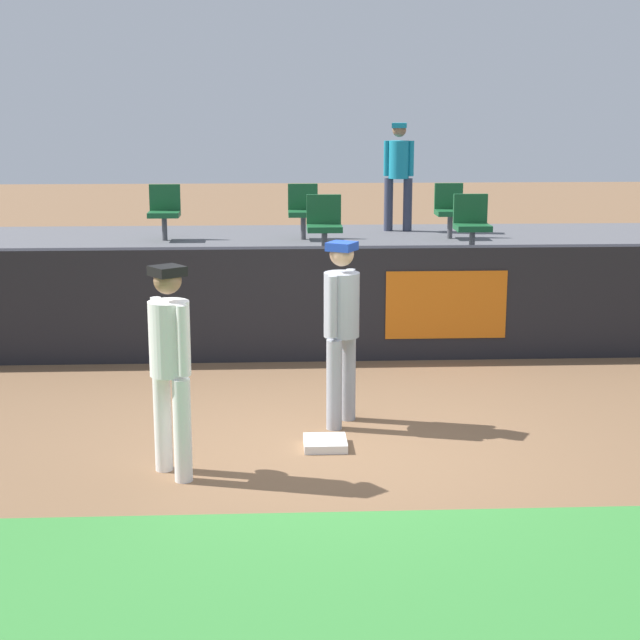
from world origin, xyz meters
name	(u,v)px	position (x,y,z in m)	size (l,w,h in m)	color
ground_plane	(341,447)	(0.00, 0.00, 0.00)	(60.00, 60.00, 0.00)	brown
grass_foreground_strip	(372,599)	(0.00, -2.91, 0.00)	(18.00, 2.80, 0.01)	#388438
first_base	(325,443)	(-0.15, -0.01, 0.04)	(0.40, 0.40, 0.08)	white
player_fielder_home	(170,356)	(-1.50, -0.64, 1.06)	(0.49, 0.59, 1.84)	white
player_runner_visitor	(342,320)	(0.05, 0.67, 1.07)	(0.47, 0.47, 1.84)	#9EA3AD
field_wall	(324,304)	(0.01, 3.21, 0.71)	(18.00, 0.26, 1.41)	black
bleacher_platform	(314,280)	(0.00, 5.78, 0.54)	(18.00, 4.80, 1.07)	#59595E
seat_back_left	(164,209)	(-2.27, 6.45, 1.55)	(0.47, 0.44, 0.84)	#4C4C51
seat_front_center	(324,222)	(0.09, 4.65, 1.55)	(0.47, 0.44, 0.84)	#4C4C51
seat_front_right	(472,222)	(2.12, 4.65, 1.55)	(0.47, 0.44, 0.84)	#4C4C51
seat_back_right	(450,208)	(2.13, 6.45, 1.54)	(0.44, 0.44, 0.84)	#4C4C51
seat_back_center	(303,208)	(-0.14, 6.45, 1.54)	(0.46, 0.44, 0.84)	#4C4C51
spectator_hooded	(399,169)	(1.44, 7.33, 2.08)	(0.48, 0.38, 1.74)	#33384C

